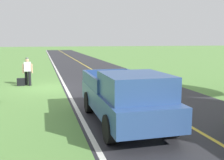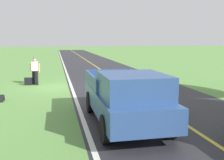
{
  "view_description": "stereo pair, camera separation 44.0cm",
  "coord_description": "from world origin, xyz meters",
  "views": [
    {
      "loc": [
        0.39,
        16.06,
        2.8
      ],
      "look_at": [
        -1.87,
        7.44,
        1.46
      ],
      "focal_mm": 42.98,
      "sensor_mm": 36.0,
      "label": 1
    },
    {
      "loc": [
        -0.04,
        16.17,
        2.8
      ],
      "look_at": [
        -1.87,
        7.44,
        1.46
      ],
      "focal_mm": 42.98,
      "sensor_mm": 36.0,
      "label": 2
    }
  ],
  "objects": [
    {
      "name": "lane_edge_line",
      "position": [
        -0.92,
        0.0,
        0.01
      ],
      "size": [
        0.16,
        117.6,
        0.0
      ],
      "primitive_type": "cube",
      "color": "silver",
      "rests_on": "ground"
    },
    {
      "name": "pickup_truck_passing",
      "position": [
        -2.24,
        7.85,
        0.97
      ],
      "size": [
        2.1,
        5.4,
        1.82
      ],
      "color": "#2D4C84",
      "rests_on": "ground"
    },
    {
      "name": "ground_plane",
      "position": [
        0.0,
        0.0,
        0.0
      ],
      "size": [
        200.0,
        200.0,
        0.0
      ],
      "primitive_type": "plane",
      "color": "#609347"
    },
    {
      "name": "lane_centre_line",
      "position": [
        -4.22,
        0.0,
        0.01
      ],
      "size": [
        0.14,
        117.6,
        0.0
      ],
      "primitive_type": "cube",
      "color": "gold",
      "rests_on": "ground"
    },
    {
      "name": "hitchhiker_walking",
      "position": [
        1.25,
        -1.16,
        0.98
      ],
      "size": [
        0.62,
        0.52,
        1.75
      ],
      "color": "black",
      "rests_on": "ground"
    },
    {
      "name": "suitcase_carried",
      "position": [
        1.68,
        -1.11,
        0.23
      ],
      "size": [
        0.47,
        0.22,
        0.47
      ],
      "primitive_type": "cube",
      "rotation": [
        0.0,
        0.0,
        1.52
      ],
      "color": "black",
      "rests_on": "ground"
    },
    {
      "name": "road_surface",
      "position": [
        -4.22,
        0.0,
        0.0
      ],
      "size": [
        6.95,
        120.0,
        0.0
      ],
      "primitive_type": "cube",
      "color": "#28282D",
      "rests_on": "ground"
    }
  ]
}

